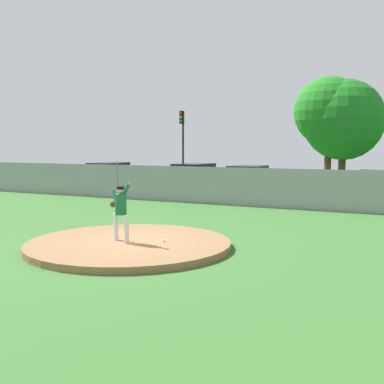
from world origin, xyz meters
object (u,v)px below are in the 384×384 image
Objects in this scene: pitcher_youth at (120,208)px; parked_car_navy at (375,187)px; parked_car_slate at (109,176)px; baseball at (164,241)px; parked_car_red at (248,181)px; parked_car_teal at (194,179)px; traffic_light_near at (182,135)px.

parked_car_navy is (5.17, 14.89, -0.38)m from pitcher_youth.
parked_car_navy is 0.87× the size of parked_car_slate.
pitcher_youth reaches higher than baseball.
pitcher_youth reaches higher than parked_car_navy.
pitcher_youth reaches higher than parked_car_red.
parked_car_teal is (-4.91, 14.29, -0.29)m from pitcher_youth.
parked_car_red is at bearing -33.12° from traffic_light_near.
parked_car_slate is at bearing -178.28° from parked_car_navy.
parked_car_teal is at bearing -176.61° from parked_car_navy.
parked_car_slate is (-9.53, -0.52, 0.02)m from parked_car_red.
pitcher_youth is at bearing -71.04° from parked_car_teal.
pitcher_youth is 15.11m from parked_car_teal.
parked_car_navy is at bearing 1.72° from parked_car_slate.
pitcher_youth is 1.50m from baseball.
parked_car_slate is 0.89× the size of traffic_light_near.
traffic_light_near reaches higher than parked_car_slate.
parked_car_teal is (-3.18, -0.62, 0.04)m from parked_car_red.
traffic_light_near is at bearing 116.59° from baseball.
parked_car_slate is 1.00× the size of parked_car_teal.
parked_car_red is at bearing 96.60° from pitcher_youth.
parked_car_slate reaches higher than parked_car_red.
parked_car_teal is at bearing -169.03° from parked_car_red.
parked_car_slate reaches higher than parked_car_navy.
baseball is at bearing -79.00° from parked_car_red.
parked_car_navy reaches higher than baseball.
traffic_light_near reaches higher than parked_car_red.
traffic_light_near reaches higher than pitcher_youth.
parked_car_slate is at bearing -176.91° from parked_car_red.
parked_car_teal is at bearing 108.96° from pitcher_youth.
baseball is 14.96m from parked_car_navy.
baseball is at bearing -48.38° from parked_car_slate.
traffic_light_near is at bearing 58.01° from parked_car_slate.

